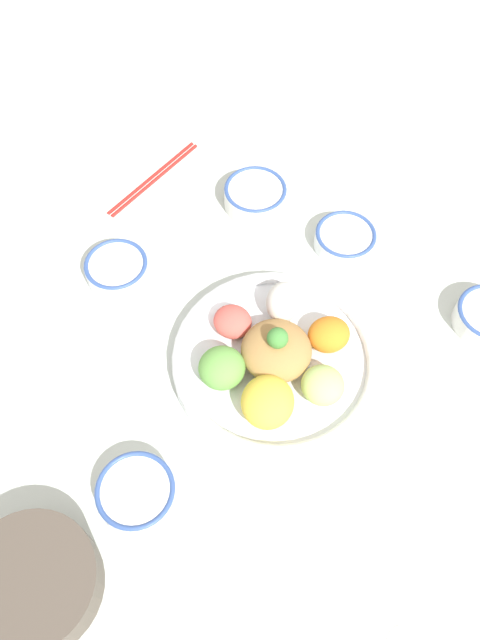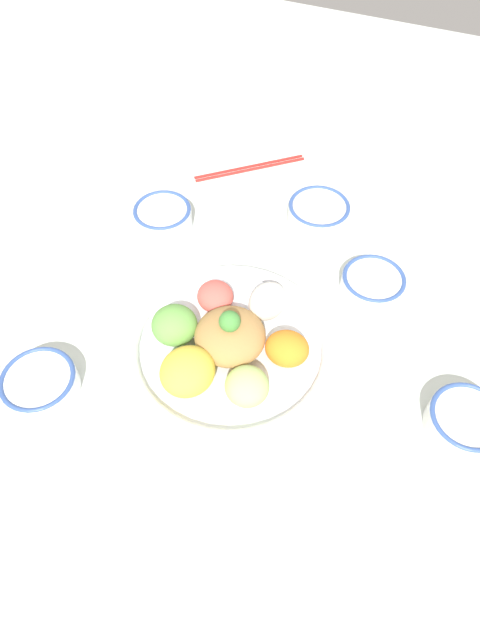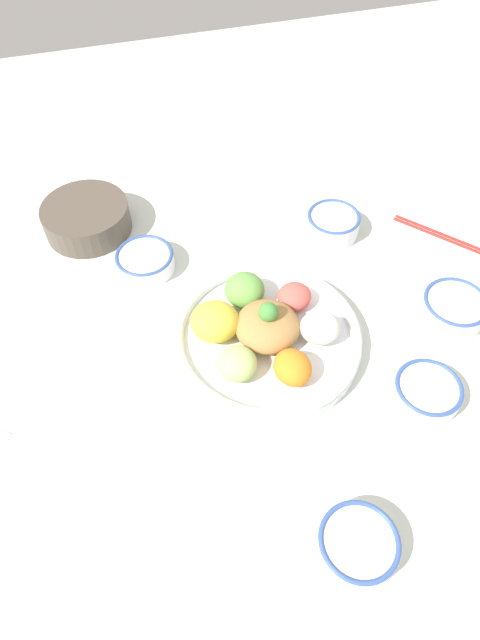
{
  "view_description": "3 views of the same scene",
  "coord_description": "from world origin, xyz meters",
  "px_view_note": "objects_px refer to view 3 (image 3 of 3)",
  "views": [
    {
      "loc": [
        -0.43,
        0.17,
        0.88
      ],
      "look_at": [
        0.04,
        0.08,
        0.09
      ],
      "focal_mm": 35.0,
      "sensor_mm": 36.0,
      "label": 1
    },
    {
      "loc": [
        -0.41,
        -0.16,
        0.71
      ],
      "look_at": [
        0.06,
        0.03,
        0.03
      ],
      "focal_mm": 30.0,
      "sensor_mm": 36.0,
      "label": 2
    },
    {
      "loc": [
        -0.19,
        -0.47,
        0.76
      ],
      "look_at": [
        -0.03,
        0.06,
        0.04
      ],
      "focal_mm": 30.0,
      "sensor_mm": 36.0,
      "label": 3
    }
  ],
  "objects_px": {
    "salad_platter": "(265,333)",
    "rice_bowl_blue": "(145,260)",
    "rice_bowl_plain": "(358,544)",
    "sauce_bowl_far": "(454,308)",
    "serving_spoon_main": "(8,437)",
    "chopsticks_pair_near": "(450,238)",
    "side_serving_bowl": "(86,217)",
    "sauce_bowl_red": "(333,223)",
    "sauce_bowl_dark": "(427,391)"
  },
  "relations": [
    {
      "from": "sauce_bowl_far",
      "to": "side_serving_bowl",
      "type": "bearing_deg",
      "value": 145.29
    },
    {
      "from": "salad_platter",
      "to": "sauce_bowl_red",
      "type": "height_order",
      "value": "salad_platter"
    },
    {
      "from": "rice_bowl_blue",
      "to": "rice_bowl_plain",
      "type": "distance_m",
      "value": 0.62
    },
    {
      "from": "sauce_bowl_dark",
      "to": "side_serving_bowl",
      "type": "xyz_separation_m",
      "value": [
        -0.47,
        0.55,
        0.01
      ]
    },
    {
      "from": "salad_platter",
      "to": "rice_bowl_plain",
      "type": "height_order",
      "value": "salad_platter"
    },
    {
      "from": "rice_bowl_blue",
      "to": "sauce_bowl_red",
      "type": "bearing_deg",
      "value": -1.29
    },
    {
      "from": "sauce_bowl_red",
      "to": "salad_platter",
      "type": "bearing_deg",
      "value": -133.97
    },
    {
      "from": "rice_bowl_blue",
      "to": "rice_bowl_plain",
      "type": "relative_size",
      "value": 1.03
    },
    {
      "from": "sauce_bowl_far",
      "to": "chopsticks_pair_near",
      "type": "distance_m",
      "value": 0.21
    },
    {
      "from": "sauce_bowl_dark",
      "to": "chopsticks_pair_near",
      "type": "distance_m",
      "value": 0.39
    },
    {
      "from": "sauce_bowl_red",
      "to": "sauce_bowl_far",
      "type": "distance_m",
      "value": 0.29
    },
    {
      "from": "sauce_bowl_dark",
      "to": "side_serving_bowl",
      "type": "relative_size",
      "value": 0.62
    },
    {
      "from": "chopsticks_pair_near",
      "to": "side_serving_bowl",
      "type": "bearing_deg",
      "value": -148.8
    },
    {
      "from": "sauce_bowl_red",
      "to": "rice_bowl_plain",
      "type": "distance_m",
      "value": 0.62
    },
    {
      "from": "salad_platter",
      "to": "side_serving_bowl",
      "type": "height_order",
      "value": "salad_platter"
    },
    {
      "from": "rice_bowl_plain",
      "to": "serving_spoon_main",
      "type": "relative_size",
      "value": 0.92
    },
    {
      "from": "rice_bowl_blue",
      "to": "sauce_bowl_dark",
      "type": "xyz_separation_m",
      "value": [
        0.38,
        -0.41,
        -0.0
      ]
    },
    {
      "from": "rice_bowl_plain",
      "to": "sauce_bowl_far",
      "type": "relative_size",
      "value": 0.95
    },
    {
      "from": "sauce_bowl_dark",
      "to": "side_serving_bowl",
      "type": "distance_m",
      "value": 0.72
    },
    {
      "from": "sauce_bowl_far",
      "to": "chopsticks_pair_near",
      "type": "xyz_separation_m",
      "value": [
        0.1,
        0.18,
        -0.02
      ]
    },
    {
      "from": "chopsticks_pair_near",
      "to": "serving_spoon_main",
      "type": "relative_size",
      "value": 1.64
    },
    {
      "from": "side_serving_bowl",
      "to": "serving_spoon_main",
      "type": "xyz_separation_m",
      "value": [
        -0.17,
        -0.43,
        -0.03
      ]
    },
    {
      "from": "rice_bowl_blue",
      "to": "side_serving_bowl",
      "type": "xyz_separation_m",
      "value": [
        -0.09,
        0.14,
        0.01
      ]
    },
    {
      "from": "rice_bowl_plain",
      "to": "serving_spoon_main",
      "type": "height_order",
      "value": "rice_bowl_plain"
    },
    {
      "from": "salad_platter",
      "to": "chopsticks_pair_near",
      "type": "bearing_deg",
      "value": 17.62
    },
    {
      "from": "salad_platter",
      "to": "rice_bowl_blue",
      "type": "distance_m",
      "value": 0.29
    },
    {
      "from": "serving_spoon_main",
      "to": "chopsticks_pair_near",
      "type": "bearing_deg",
      "value": -132.6
    },
    {
      "from": "sauce_bowl_far",
      "to": "chopsticks_pair_near",
      "type": "height_order",
      "value": "sauce_bowl_far"
    },
    {
      "from": "rice_bowl_blue",
      "to": "salad_platter",
      "type": "bearing_deg",
      "value": -54.83
    },
    {
      "from": "sauce_bowl_far",
      "to": "side_serving_bowl",
      "type": "distance_m",
      "value": 0.72
    },
    {
      "from": "sauce_bowl_far",
      "to": "chopsticks_pair_near",
      "type": "relative_size",
      "value": 0.59
    },
    {
      "from": "serving_spoon_main",
      "to": "rice_bowl_blue",
      "type": "bearing_deg",
      "value": -97.64
    },
    {
      "from": "side_serving_bowl",
      "to": "rice_bowl_plain",
      "type": "bearing_deg",
      "value": -69.76
    },
    {
      "from": "sauce_bowl_red",
      "to": "rice_bowl_blue",
      "type": "height_order",
      "value": "sauce_bowl_red"
    },
    {
      "from": "rice_bowl_blue",
      "to": "sauce_bowl_far",
      "type": "bearing_deg",
      "value": -28.39
    },
    {
      "from": "sauce_bowl_far",
      "to": "serving_spoon_main",
      "type": "height_order",
      "value": "sauce_bowl_far"
    },
    {
      "from": "rice_bowl_plain",
      "to": "side_serving_bowl",
      "type": "height_order",
      "value": "side_serving_bowl"
    },
    {
      "from": "sauce_bowl_red",
      "to": "chopsticks_pair_near",
      "type": "bearing_deg",
      "value": -20.94
    },
    {
      "from": "sauce_bowl_dark",
      "to": "serving_spoon_main",
      "type": "height_order",
      "value": "sauce_bowl_dark"
    },
    {
      "from": "sauce_bowl_red",
      "to": "sauce_bowl_dark",
      "type": "relative_size",
      "value": 1.0
    },
    {
      "from": "chopsticks_pair_near",
      "to": "serving_spoon_main",
      "type": "height_order",
      "value": "chopsticks_pair_near"
    },
    {
      "from": "sauce_bowl_far",
      "to": "side_serving_bowl",
      "type": "xyz_separation_m",
      "value": [
        -0.6,
        0.41,
        0.01
      ]
    },
    {
      "from": "salad_platter",
      "to": "side_serving_bowl",
      "type": "relative_size",
      "value": 1.86
    },
    {
      "from": "side_serving_bowl",
      "to": "chopsticks_pair_near",
      "type": "relative_size",
      "value": 0.9
    },
    {
      "from": "side_serving_bowl",
      "to": "serving_spoon_main",
      "type": "bearing_deg",
      "value": -111.67
    },
    {
      "from": "serving_spoon_main",
      "to": "side_serving_bowl",
      "type": "bearing_deg",
      "value": -77.2
    },
    {
      "from": "sauce_bowl_dark",
      "to": "rice_bowl_plain",
      "type": "bearing_deg",
      "value": -137.73
    },
    {
      "from": "sauce_bowl_red",
      "to": "side_serving_bowl",
      "type": "bearing_deg",
      "value": 162.52
    },
    {
      "from": "sauce_bowl_dark",
      "to": "sauce_bowl_red",
      "type": "bearing_deg",
      "value": 89.61
    },
    {
      "from": "sauce_bowl_far",
      "to": "serving_spoon_main",
      "type": "xyz_separation_m",
      "value": [
        -0.77,
        -0.02,
        -0.02
      ]
    }
  ]
}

